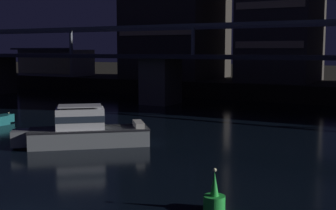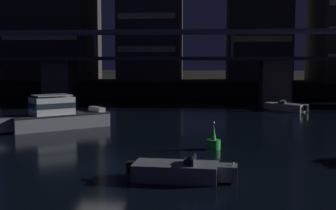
{
  "view_description": "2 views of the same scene",
  "coord_description": "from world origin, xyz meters",
  "px_view_note": "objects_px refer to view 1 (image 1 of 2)",
  "views": [
    {
      "loc": [
        13.11,
        -11.6,
        6.5
      ],
      "look_at": [
        -2.7,
        17.28,
        2.55
      ],
      "focal_mm": 48.85,
      "sensor_mm": 36.0,
      "label": 1
    },
    {
      "loc": [
        5.82,
        -23.33,
        5.61
      ],
      "look_at": [
        2.93,
        8.49,
        2.44
      ],
      "focal_mm": 48.78,
      "sensor_mm": 36.0,
      "label": 2
    }
  ],
  "objects_px": {
    "waterfront_pavilion": "(56,62)",
    "river_bridge": "(277,72)",
    "cabin_cruiser_near_left": "(84,130)",
    "channel_buoy": "(214,199)"
  },
  "relations": [
    {
      "from": "channel_buoy",
      "to": "river_bridge",
      "type": "bearing_deg",
      "value": 100.99
    },
    {
      "from": "waterfront_pavilion",
      "to": "cabin_cruiser_near_left",
      "type": "bearing_deg",
      "value": -45.54
    },
    {
      "from": "cabin_cruiser_near_left",
      "to": "river_bridge",
      "type": "bearing_deg",
      "value": 74.34
    },
    {
      "from": "river_bridge",
      "to": "cabin_cruiser_near_left",
      "type": "relative_size",
      "value": 10.99
    },
    {
      "from": "river_bridge",
      "to": "channel_buoy",
      "type": "bearing_deg",
      "value": -79.01
    },
    {
      "from": "waterfront_pavilion",
      "to": "river_bridge",
      "type": "bearing_deg",
      "value": -15.9
    },
    {
      "from": "channel_buoy",
      "to": "waterfront_pavilion",
      "type": "bearing_deg",
      "value": 137.89
    },
    {
      "from": "cabin_cruiser_near_left",
      "to": "channel_buoy",
      "type": "relative_size",
      "value": 4.74
    },
    {
      "from": "river_bridge",
      "to": "waterfront_pavilion",
      "type": "xyz_separation_m",
      "value": [
        -41.84,
        11.91,
        0.18
      ]
    },
    {
      "from": "river_bridge",
      "to": "cabin_cruiser_near_left",
      "type": "distance_m",
      "value": 25.02
    }
  ]
}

